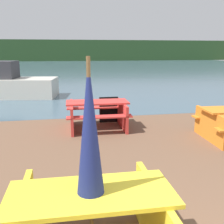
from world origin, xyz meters
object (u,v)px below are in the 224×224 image
at_px(boat, 10,84).
at_px(signboard, 109,110).
at_px(picnic_table_red, 97,112).
at_px(umbrella_navy, 90,129).
at_px(picnic_table_yellow, 91,220).

distance_m(boat, signboard, 6.20).
xyz_separation_m(picnic_table_red, umbrella_navy, (-0.62, -4.62, 0.94)).
bearing_deg(boat, signboard, -44.50).
bearing_deg(umbrella_navy, boat, 104.72).
height_order(picnic_table_yellow, signboard, picnic_table_yellow).
relative_size(picnic_table_yellow, signboard, 2.16).
bearing_deg(picnic_table_yellow, picnic_table_red, 82.35).
bearing_deg(boat, picnic_table_red, -50.47).
height_order(picnic_table_yellow, boat, boat).
distance_m(umbrella_navy, signboard, 5.39).
bearing_deg(umbrella_navy, signboard, 78.81).
bearing_deg(picnic_table_red, picnic_table_yellow, -97.65).
relative_size(picnic_table_yellow, umbrella_navy, 0.79).
height_order(picnic_table_red, boat, boat).
relative_size(picnic_table_red, umbrella_navy, 0.82).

